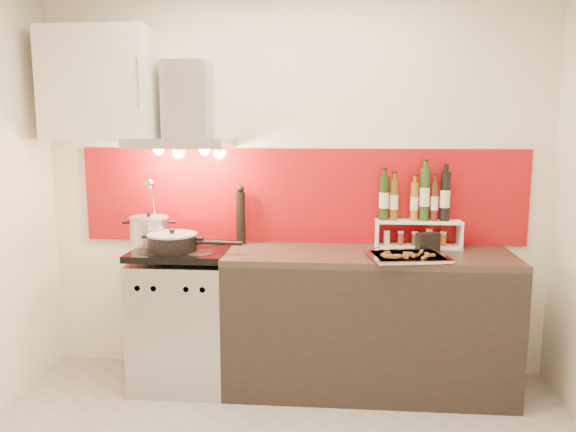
# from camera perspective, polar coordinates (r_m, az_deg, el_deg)

# --- Properties ---
(back_wall) EXTENTS (3.40, 0.02, 2.60)m
(back_wall) POSITION_cam_1_polar(r_m,az_deg,el_deg) (3.81, 0.58, 3.27)
(back_wall) COLOR silver
(back_wall) RESTS_ON ground
(backsplash) EXTENTS (3.00, 0.02, 0.64)m
(backsplash) POSITION_cam_1_polar(r_m,az_deg,el_deg) (3.80, 1.32, 2.05)
(backsplash) COLOR #9F0816
(backsplash) RESTS_ON back_wall
(range_stove) EXTENTS (0.60, 0.60, 0.91)m
(range_stove) POSITION_cam_1_polar(r_m,az_deg,el_deg) (3.81, -10.51, -10.10)
(range_stove) COLOR #B7B7BA
(range_stove) RESTS_ON ground
(counter) EXTENTS (1.80, 0.60, 0.90)m
(counter) POSITION_cam_1_polar(r_m,az_deg,el_deg) (3.69, 8.10, -10.54)
(counter) COLOR black
(counter) RESTS_ON ground
(range_hood) EXTENTS (0.62, 0.50, 0.61)m
(range_hood) POSITION_cam_1_polar(r_m,az_deg,el_deg) (3.75, -10.50, 9.82)
(range_hood) COLOR #B7B7BA
(range_hood) RESTS_ON back_wall
(upper_cabinet) EXTENTS (0.70, 0.35, 0.72)m
(upper_cabinet) POSITION_cam_1_polar(r_m,az_deg,el_deg) (3.93, -18.58, 12.49)
(upper_cabinet) COLOR beige
(upper_cabinet) RESTS_ON back_wall
(stock_pot) EXTENTS (0.26, 0.26, 0.22)m
(stock_pot) POSITION_cam_1_polar(r_m,az_deg,el_deg) (3.82, -13.90, -1.44)
(stock_pot) COLOR #B7B7BA
(stock_pot) RESTS_ON range_stove
(saute_pan) EXTENTS (0.61, 0.31, 0.15)m
(saute_pan) POSITION_cam_1_polar(r_m,az_deg,el_deg) (3.61, -11.57, -2.60)
(saute_pan) COLOR black
(saute_pan) RESTS_ON range_stove
(utensil_jar) EXTENTS (0.09, 0.14, 0.45)m
(utensil_jar) POSITION_cam_1_polar(r_m,az_deg,el_deg) (3.80, -13.58, -1.02)
(utensil_jar) COLOR silver
(utensil_jar) RESTS_ON range_stove
(pepper_mill) EXTENTS (0.06, 0.06, 0.40)m
(pepper_mill) POSITION_cam_1_polar(r_m,az_deg,el_deg) (3.78, -4.82, 0.04)
(pepper_mill) COLOR black
(pepper_mill) RESTS_ON counter
(step_shelf) EXTENTS (0.55, 0.15, 0.53)m
(step_shelf) POSITION_cam_1_polar(r_m,az_deg,el_deg) (3.74, 12.98, 0.32)
(step_shelf) COLOR white
(step_shelf) RESTS_ON counter
(caddy_box) EXTENTS (0.16, 0.11, 0.12)m
(caddy_box) POSITION_cam_1_polar(r_m,az_deg,el_deg) (3.65, 14.02, -2.63)
(caddy_box) COLOR black
(caddy_box) RESTS_ON counter
(baking_tray) EXTENTS (0.51, 0.43, 0.03)m
(baking_tray) POSITION_cam_1_polar(r_m,az_deg,el_deg) (3.44, 12.06, -4.03)
(baking_tray) COLOR silver
(baking_tray) RESTS_ON counter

